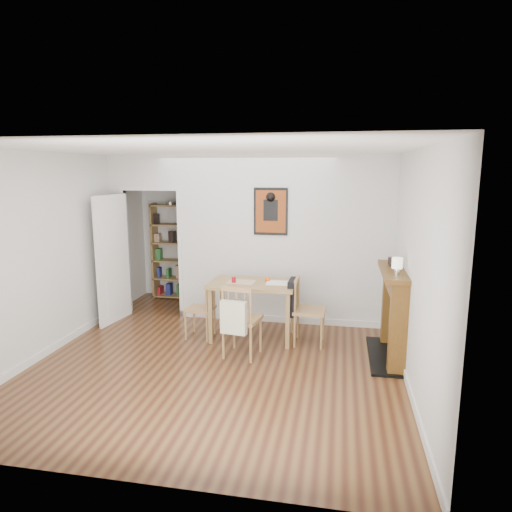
% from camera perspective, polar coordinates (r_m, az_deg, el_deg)
% --- Properties ---
extents(ground, '(5.20, 5.20, 0.00)m').
position_cam_1_polar(ground, '(6.16, -3.97, -11.94)').
color(ground, brown).
rests_on(ground, ground).
extents(room_shell, '(5.20, 5.20, 5.20)m').
position_cam_1_polar(room_shell, '(7.06, -0.57, 1.97)').
color(room_shell, silver).
rests_on(room_shell, ground).
extents(dining_table, '(1.20, 0.76, 0.82)m').
position_cam_1_polar(dining_table, '(6.44, -0.38, -4.16)').
color(dining_table, olive).
rests_on(dining_table, ground).
extents(chair_left, '(0.44, 0.44, 0.83)m').
position_cam_1_polar(chair_left, '(6.60, -7.01, -6.63)').
color(chair_left, '#9A7E48').
rests_on(chair_left, ground).
extents(chair_right, '(0.54, 0.48, 0.93)m').
position_cam_1_polar(chair_right, '(6.33, 6.52, -6.72)').
color(chair_right, '#9A7E48').
rests_on(chair_right, ground).
extents(chair_front, '(0.55, 0.60, 0.96)m').
position_cam_1_polar(chair_front, '(5.89, -1.81, -7.96)').
color(chair_front, '#9A7E48').
rests_on(chair_front, ground).
extents(bookshelf, '(0.75, 0.30, 1.77)m').
position_cam_1_polar(bookshelf, '(8.60, -10.37, 0.51)').
color(bookshelf, olive).
rests_on(bookshelf, ground).
extents(fireplace, '(0.45, 1.25, 1.16)m').
position_cam_1_polar(fireplace, '(6.05, 16.93, -6.63)').
color(fireplace, brown).
rests_on(fireplace, ground).
extents(red_glass, '(0.06, 0.06, 0.08)m').
position_cam_1_polar(red_glass, '(6.40, -2.80, -2.99)').
color(red_glass, maroon).
rests_on(red_glass, dining_table).
extents(orange_fruit, '(0.07, 0.07, 0.07)m').
position_cam_1_polar(orange_fruit, '(6.44, 1.47, -2.92)').
color(orange_fruit, '#E34C0B').
rests_on(orange_fruit, dining_table).
extents(placemat, '(0.39, 0.31, 0.00)m').
position_cam_1_polar(placemat, '(6.44, -1.83, -3.25)').
color(placemat, beige).
rests_on(placemat, dining_table).
extents(notebook, '(0.33, 0.24, 0.02)m').
position_cam_1_polar(notebook, '(6.36, 2.79, -3.37)').
color(notebook, white).
rests_on(notebook, dining_table).
extents(mantel_lamp, '(0.13, 0.13, 0.20)m').
position_cam_1_polar(mantel_lamp, '(5.60, 17.24, -0.97)').
color(mantel_lamp, silver).
rests_on(mantel_lamp, fireplace).
extents(ceramic_jar_a, '(0.09, 0.09, 0.11)m').
position_cam_1_polar(ceramic_jar_a, '(6.05, 16.78, -0.75)').
color(ceramic_jar_a, black).
rests_on(ceramic_jar_a, fireplace).
extents(ceramic_jar_b, '(0.08, 0.08, 0.10)m').
position_cam_1_polar(ceramic_jar_b, '(6.18, 16.51, -0.58)').
color(ceramic_jar_b, black).
rests_on(ceramic_jar_b, fireplace).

